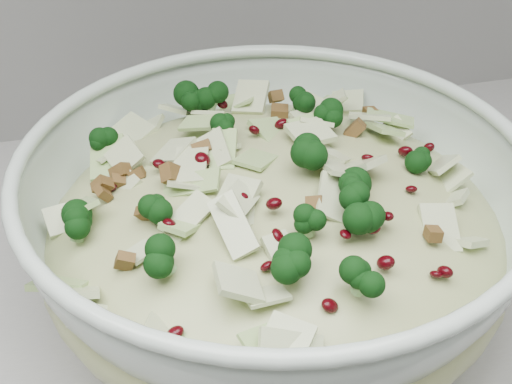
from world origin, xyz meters
TOP-DOWN VIEW (x-y plane):
  - mixing_bowl at (-0.14, 1.62)m, footprint 0.51×0.51m
  - salad at (-0.14, 1.62)m, footprint 0.50×0.50m

SIDE VIEW (x-z plane):
  - mixing_bowl at x=-0.14m, z-range 0.90..1.07m
  - salad at x=-0.14m, z-range 0.93..1.10m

